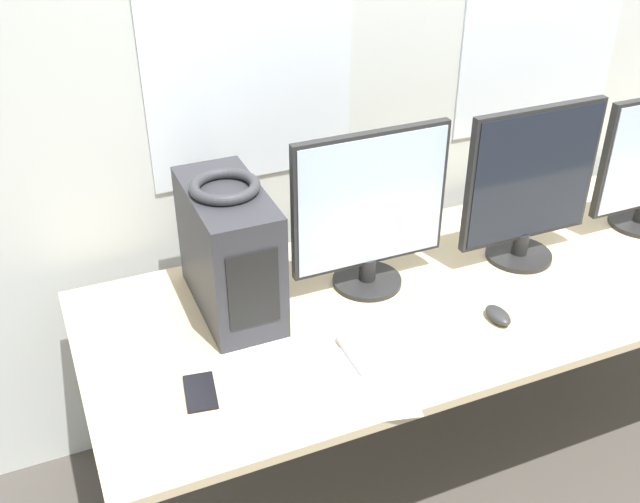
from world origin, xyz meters
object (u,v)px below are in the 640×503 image
at_px(mouse, 498,315).
at_px(monitor_right_near, 530,185).
at_px(monitor_main, 370,210).
at_px(headphones, 225,186).
at_px(cell_phone, 200,392).
at_px(keyboard, 416,337).
at_px(pc_tower, 230,251).

bearing_deg(mouse, monitor_right_near, 44.91).
distance_m(monitor_main, monitor_right_near, 0.53).
relative_size(headphones, cell_phone, 1.33).
xyz_separation_m(keyboard, cell_phone, (-0.62, 0.03, -0.01)).
height_order(headphones, monitor_main, monitor_main).
bearing_deg(headphones, keyboard, -40.96).
distance_m(monitor_main, cell_phone, 0.73).
bearing_deg(monitor_main, keyboard, -90.22).
height_order(pc_tower, monitor_main, monitor_main).
relative_size(monitor_right_near, mouse, 5.25).
distance_m(headphones, keyboard, 0.68).
xyz_separation_m(keyboard, mouse, (0.27, -0.01, 0.01)).
bearing_deg(monitor_right_near, mouse, -135.09).
bearing_deg(pc_tower, monitor_main, -7.03).
distance_m(headphones, cell_phone, 0.56).
height_order(pc_tower, mouse, pc_tower).
height_order(monitor_main, keyboard, monitor_main).
height_order(headphones, cell_phone, headphones).
distance_m(pc_tower, monitor_main, 0.43).
relative_size(pc_tower, keyboard, 1.03).
bearing_deg(pc_tower, mouse, -28.52).
bearing_deg(headphones, cell_phone, -120.02).
bearing_deg(monitor_main, mouse, -50.40).
height_order(monitor_main, monitor_right_near, monitor_right_near).
bearing_deg(pc_tower, headphones, 90.00).
xyz_separation_m(pc_tower, cell_phone, (-0.20, -0.34, -0.19)).
relative_size(monitor_right_near, keyboard, 1.25).
bearing_deg(mouse, headphones, 151.43).
relative_size(monitor_right_near, cell_phone, 3.55).
relative_size(keyboard, mouse, 4.19).
xyz_separation_m(headphones, monitor_main, (0.42, -0.05, -0.14)).
relative_size(headphones, mouse, 1.97).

